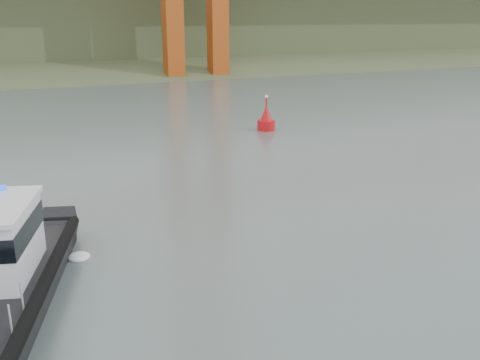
# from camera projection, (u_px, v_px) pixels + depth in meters

# --- Properties ---
(ground) EXTENTS (400.00, 400.00, 0.00)m
(ground) POSITION_uv_depth(u_px,v_px,m) (308.00, 329.00, 18.72)
(ground) COLOR #4B5A56
(ground) RESTS_ON ground
(headlands) EXTENTS (500.00, 105.36, 27.12)m
(headlands) POSITION_uv_depth(u_px,v_px,m) (38.00, 30.00, 126.44)
(headlands) COLOR #3F502D
(headlands) RESTS_ON ground
(nav_buoy) EXTENTS (1.70, 1.70, 3.53)m
(nav_buoy) POSITION_uv_depth(u_px,v_px,m) (266.00, 120.00, 50.61)
(nav_buoy) COLOR red
(nav_buoy) RESTS_ON ground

